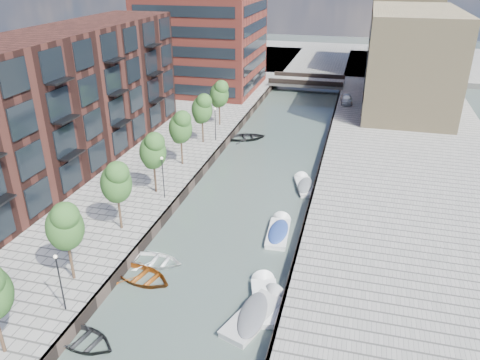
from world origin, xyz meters
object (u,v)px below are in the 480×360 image
at_px(tree_2, 116,181).
at_px(sloop_1, 84,343).
at_px(motorboat_3, 279,231).
at_px(tree_6, 219,93).
at_px(bridge, 307,82).
at_px(motorboat_2, 265,297).
at_px(tree_1, 64,225).
at_px(car, 346,99).
at_px(sloop_4, 247,139).
at_px(sloop_3, 157,263).
at_px(tree_5, 202,108).
at_px(motorboat_1, 257,313).
at_px(sloop_2, 143,279).
at_px(tree_3, 153,150).
at_px(tree_4, 180,126).
at_px(motorboat_4, 304,185).

height_order(tree_2, sloop_1, tree_2).
bearing_deg(motorboat_3, tree_6, 117.67).
height_order(bridge, motorboat_2, bridge).
distance_m(tree_1, car, 52.56).
bearing_deg(sloop_4, bridge, -33.27).
bearing_deg(motorboat_2, sloop_3, 167.56).
xyz_separation_m(sloop_4, car, (11.73, 17.00, 1.71)).
bearing_deg(tree_1, bridge, 82.07).
height_order(tree_5, tree_6, same).
bearing_deg(tree_6, motorboat_1, -69.28).
height_order(sloop_2, motorboat_3, motorboat_3).
height_order(motorboat_1, motorboat_3, motorboat_1).
bearing_deg(tree_2, sloop_1, -73.73).
bearing_deg(sloop_4, tree_1, 147.91).
relative_size(tree_6, sloop_4, 1.19).
distance_m(sloop_3, motorboat_3, 10.71).
xyz_separation_m(tree_2, sloop_1, (3.34, -11.46, -5.31)).
bearing_deg(tree_3, tree_2, -90.00).
relative_size(tree_4, sloop_1, 1.36).
relative_size(bridge, motorboat_2, 2.43).
height_order(bridge, sloop_4, bridge).
height_order(tree_5, car, tree_5).
relative_size(motorboat_2, car, 1.28).
xyz_separation_m(tree_2, motorboat_3, (12.52, 4.12, -5.11)).
bearing_deg(tree_5, tree_6, 90.00).
bearing_deg(sloop_3, motorboat_4, -28.85).
relative_size(tree_3, tree_4, 1.00).
height_order(tree_3, sloop_1, tree_3).
distance_m(tree_3, motorboat_2, 18.30).
bearing_deg(motorboat_3, sloop_2, -133.62).
relative_size(tree_3, car, 1.42).
relative_size(motorboat_4, car, 1.17).
relative_size(tree_5, sloop_3, 1.42).
height_order(motorboat_2, motorboat_4, motorboat_2).
relative_size(tree_3, motorboat_1, 1.02).
bearing_deg(car, sloop_1, -108.90).
distance_m(motorboat_1, car, 49.45).
distance_m(motorboat_2, car, 47.64).
bearing_deg(motorboat_2, motorboat_4, 89.10).
xyz_separation_m(sloop_4, motorboat_1, (8.74, -32.34, 0.22)).
xyz_separation_m(motorboat_3, motorboat_4, (0.92, 9.51, -0.01)).
bearing_deg(bridge, sloop_1, -94.50).
distance_m(bridge, sloop_4, 28.41).
bearing_deg(sloop_2, car, 0.60).
relative_size(tree_1, sloop_1, 1.36).
relative_size(tree_5, tree_6, 1.00).
bearing_deg(bridge, tree_2, -98.95).
xyz_separation_m(tree_6, sloop_2, (4.07, -32.76, -5.31)).
distance_m(tree_4, motorboat_2, 23.37).
relative_size(tree_1, sloop_4, 1.19).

